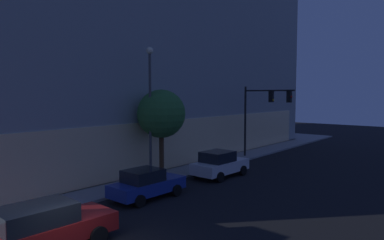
% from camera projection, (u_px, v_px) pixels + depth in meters
% --- Properties ---
extents(modern_building, '(38.69, 30.89, 20.09)m').
position_uv_depth(modern_building, '(80.00, 51.00, 36.84)').
color(modern_building, '#4C4C51').
rests_on(modern_building, ground).
extents(traffic_light_far_corner, '(0.53, 4.66, 5.99)m').
position_uv_depth(traffic_light_far_corner, '(263.00, 107.00, 29.47)').
color(traffic_light_far_corner, black).
rests_on(traffic_light_far_corner, sidewalk_corner).
extents(street_lamp_sidewalk, '(0.44, 0.44, 8.21)m').
position_uv_depth(street_lamp_sidewalk, '(150.00, 98.00, 21.84)').
color(street_lamp_sidewalk, '#474747').
rests_on(street_lamp_sidewalk, sidewalk_corner).
extents(sidewalk_tree, '(3.11, 3.11, 5.65)m').
position_uv_depth(sidewalk_tree, '(161.00, 114.00, 22.79)').
color(sidewalk_tree, '#4D341E').
rests_on(sidewalk_tree, sidewalk_corner).
extents(car_red, '(4.88, 2.27, 1.71)m').
position_uv_depth(car_red, '(43.00, 227.00, 12.35)').
color(car_red, maroon).
rests_on(car_red, ground).
extents(car_blue, '(4.22, 2.02, 1.58)m').
position_uv_depth(car_blue, '(147.00, 184.00, 18.71)').
color(car_blue, navy).
rests_on(car_blue, ground).
extents(car_white, '(4.26, 2.19, 1.73)m').
position_uv_depth(car_white, '(220.00, 164.00, 23.66)').
color(car_white, silver).
rests_on(car_white, ground).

